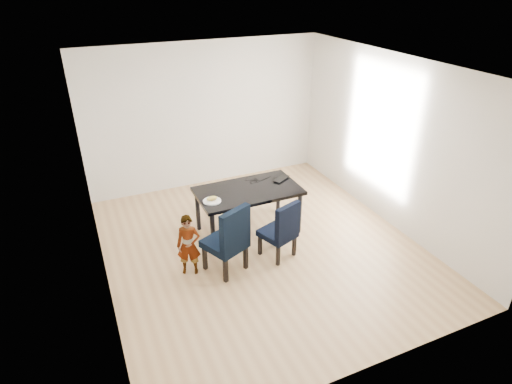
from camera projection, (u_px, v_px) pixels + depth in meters
name	position (u px, v px, depth m)	size (l,w,h in m)	color
floor	(261.00, 247.00, 6.56)	(4.50, 5.00, 0.01)	tan
ceiling	(263.00, 67.00, 5.30)	(4.50, 5.00, 0.01)	white
wall_back	(206.00, 116.00, 7.95)	(4.50, 0.01, 2.70)	silver
wall_front	(377.00, 269.00, 3.90)	(4.50, 0.01, 2.70)	silver
wall_left	(91.00, 198.00, 5.11)	(0.01, 5.00, 2.70)	silver
wall_right	(392.00, 142.00, 6.74)	(0.01, 5.00, 2.70)	silver
dining_table	(248.00, 210.00, 6.78)	(1.60, 0.90, 0.75)	black
chair_left	(224.00, 238.00, 5.84)	(0.50, 0.52, 1.04)	black
chair_right	(278.00, 229.00, 6.16)	(0.44, 0.46, 0.91)	black
child	(189.00, 245.00, 5.81)	(0.33, 0.22, 0.90)	red
plate	(212.00, 201.00, 6.27)	(0.27, 0.27, 0.01)	white
sandwich	(212.00, 198.00, 6.26)	(0.16, 0.08, 0.07)	gold
laptop	(279.00, 178.00, 6.94)	(0.32, 0.21, 0.03)	black
cable_tangle	(255.00, 182.00, 6.85)	(0.15, 0.15, 0.01)	black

